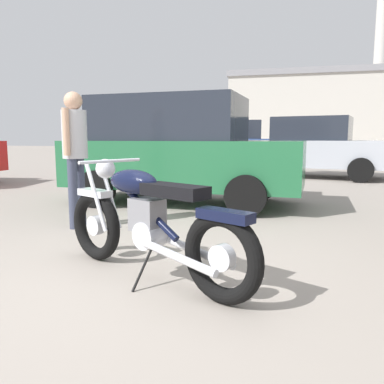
% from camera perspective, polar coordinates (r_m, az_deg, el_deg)
% --- Properties ---
extents(ground_plane, '(80.00, 80.00, 0.00)m').
position_cam_1_polar(ground_plane, '(3.13, -9.23, -12.89)').
color(ground_plane, gray).
extents(vintage_motorcycle, '(1.95, 0.95, 0.94)m').
position_cam_1_polar(vintage_motorcycle, '(3.07, -6.57, -4.47)').
color(vintage_motorcycle, black).
rests_on(vintage_motorcycle, ground_plane).
extents(bystander, '(0.30, 0.46, 1.66)m').
position_cam_1_polar(bystander, '(4.96, -16.88, 6.60)').
color(bystander, '#383D51').
rests_on(bystander, ground_plane).
extents(blue_hatchback_right, '(4.41, 2.40, 1.67)m').
position_cam_1_polar(blue_hatchback_right, '(11.42, 17.20, 6.31)').
color(blue_hatchback_right, black).
rests_on(blue_hatchback_right, ground_plane).
extents(dark_sedan_left, '(4.10, 2.27, 1.78)m').
position_cam_1_polar(dark_sedan_left, '(15.89, 5.12, 7.32)').
color(dark_sedan_left, black).
rests_on(dark_sedan_left, ground_plane).
extents(red_hatchback_near, '(3.90, 1.84, 1.78)m').
position_cam_1_polar(red_hatchback_near, '(6.55, -1.87, 6.33)').
color(red_hatchback_near, black).
rests_on(red_hatchback_near, ground_plane).
extents(industrial_building, '(17.99, 11.54, 14.64)m').
position_cam_1_polar(industrial_building, '(39.05, 19.35, 11.05)').
color(industrial_building, beige).
rests_on(industrial_building, ground_plane).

